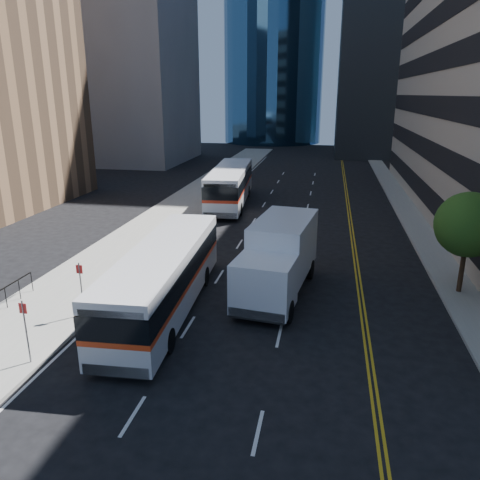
% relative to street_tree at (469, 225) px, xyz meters
% --- Properties ---
extents(ground, '(160.00, 160.00, 0.00)m').
position_rel_street_tree_xyz_m(ground, '(-9.00, -8.00, -3.64)').
color(ground, black).
rests_on(ground, ground).
extents(sidewalk_west, '(5.00, 90.00, 0.15)m').
position_rel_street_tree_xyz_m(sidewalk_west, '(-19.50, 17.00, -3.57)').
color(sidewalk_west, gray).
rests_on(sidewalk_west, ground).
extents(sidewalk_east, '(2.00, 90.00, 0.15)m').
position_rel_street_tree_xyz_m(sidewalk_east, '(-0.00, 17.00, -3.57)').
color(sidewalk_east, gray).
rests_on(sidewalk_east, ground).
extents(midrise_west, '(18.00, 18.00, 35.00)m').
position_rel_street_tree_xyz_m(midrise_west, '(-37.00, 44.00, 13.86)').
color(midrise_west, gray).
rests_on(midrise_west, ground).
extents(street_tree, '(3.20, 3.20, 5.10)m').
position_rel_street_tree_xyz_m(street_tree, '(0.00, 0.00, 0.00)').
color(street_tree, '#332114').
rests_on(street_tree, sidewalk_east).
extents(bus_front, '(3.25, 12.21, 3.12)m').
position_rel_street_tree_xyz_m(bus_front, '(-14.01, -4.57, -1.94)').
color(bus_front, silver).
rests_on(bus_front, ground).
extents(bus_rear, '(3.94, 13.29, 3.38)m').
position_rel_street_tree_xyz_m(bus_rear, '(-15.55, 17.54, -1.80)').
color(bus_rear, white).
rests_on(bus_rear, ground).
extents(box_truck, '(3.59, 7.95, 3.67)m').
position_rel_street_tree_xyz_m(box_truck, '(-9.05, -1.64, -1.71)').
color(box_truck, white).
rests_on(box_truck, ground).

